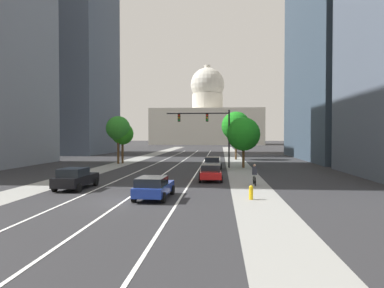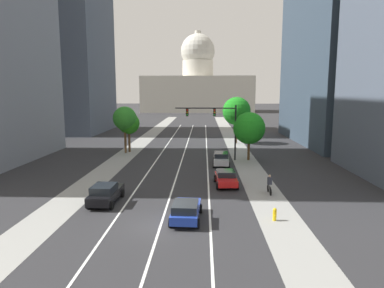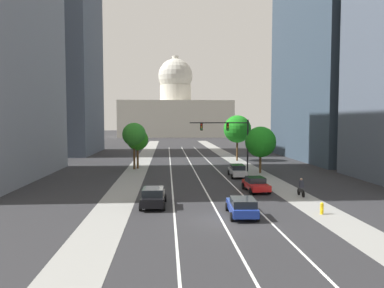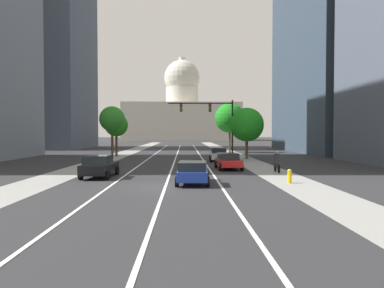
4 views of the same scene
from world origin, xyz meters
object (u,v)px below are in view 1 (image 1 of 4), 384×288
traffic_signal_mast (210,126)px  cyclist (254,175)px  capitol_building (207,120)px  street_tree_mid_left (122,134)px  car_silver (213,163)px  fire_hydrant (251,192)px  car_blue (154,187)px  street_tree_mid_right (236,126)px  car_black (76,178)px  car_red (210,172)px  street_tree_far_right (243,134)px  street_tree_near_left (118,128)px

traffic_signal_mast → cyclist: (4.06, -15.05, -4.34)m
capitol_building → street_tree_mid_left: 108.45m
car_silver → fire_hydrant: car_silver is taller
car_blue → street_tree_mid_right: size_ratio=0.55×
traffic_signal_mast → car_blue: bearing=-97.6°
car_black → street_tree_mid_right: 35.95m
traffic_signal_mast → cyclist: bearing=-74.9°
street_tree_mid_right → car_red: bearing=-97.2°
street_tree_mid_right → street_tree_far_right: size_ratio=1.27×
fire_hydrant → street_tree_near_left: bearing=121.7°
car_blue → street_tree_near_left: street_tree_near_left is taller
capitol_building → street_tree_near_left: size_ratio=7.11×
car_red → car_black: 11.45m
car_blue → fire_hydrant: size_ratio=4.84×
capitol_building → fire_hydrant: bearing=-86.7°
capitol_building → cyclist: bearing=-86.2°
car_blue → car_silver: car_silver is taller
car_red → car_blue: car_blue is taller
street_tree_mid_right → street_tree_far_right: street_tree_mid_right is taller
car_silver → fire_hydrant: bearing=-169.2°
car_blue → fire_hydrant: bearing=-85.6°
capitol_building → car_black: (-4.97, -131.71, -10.09)m
capitol_building → street_tree_near_left: 109.10m
car_black → fire_hydrant: bearing=-103.2°
car_blue → traffic_signal_mast: bearing=-5.0°
cyclist → street_tree_mid_right: size_ratio=0.22×
car_silver → street_tree_mid_left: 16.11m
street_tree_far_right → car_silver: bearing=-139.6°
fire_hydrant → car_silver: bearing=98.6°
car_red → fire_hydrant: size_ratio=4.74×
street_tree_mid_left → street_tree_far_right: (16.84, -5.52, -0.06)m
car_silver → car_red: bearing=-177.8°
cyclist → street_tree_mid_right: 30.38m
car_black → street_tree_mid_left: bearing=9.2°
car_black → traffic_signal_mast: (9.51, 18.07, 4.38)m
car_black → fire_hydrant: car_black is taller
capitol_building → fire_hydrant: size_ratio=52.71×
street_tree_mid_left → car_silver: bearing=-33.5°
car_blue → street_tree_near_left: 28.88m
car_silver → fire_hydrant: (2.80, -18.44, -0.33)m
capitol_building → street_tree_mid_left: size_ratio=8.22×
car_silver → fire_hydrant: 18.66m
car_red → traffic_signal_mast: bearing=-0.7°
fire_hydrant → street_tree_near_left: size_ratio=0.13×
street_tree_far_right → car_blue: bearing=-107.9°
car_blue → street_tree_mid_left: size_ratio=0.75×
capitol_building → car_red: (4.97, -126.03, -10.16)m
cyclist → street_tree_near_left: bearing=38.9°
car_red → car_blue: (-3.32, -9.24, 0.02)m
capitol_building → car_red: size_ratio=11.11×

